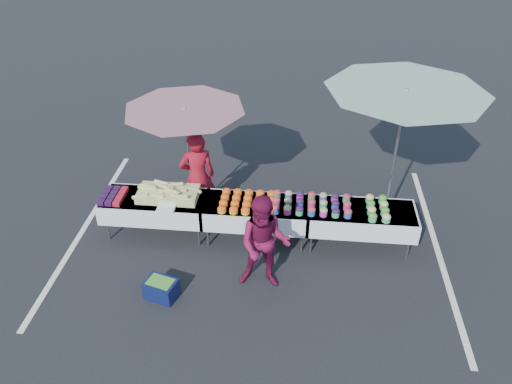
# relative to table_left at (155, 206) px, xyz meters

# --- Properties ---
(ground) EXTENTS (80.00, 80.00, 0.00)m
(ground) POSITION_rel_table_left_xyz_m (1.80, 0.00, -0.58)
(ground) COLOR black
(stripe_left) EXTENTS (0.10, 5.00, 0.00)m
(stripe_left) POSITION_rel_table_left_xyz_m (-1.40, 0.00, -0.58)
(stripe_left) COLOR silver
(stripe_left) RESTS_ON ground
(stripe_right) EXTENTS (0.10, 5.00, 0.00)m
(stripe_right) POSITION_rel_table_left_xyz_m (5.00, 0.00, -0.58)
(stripe_right) COLOR silver
(stripe_right) RESTS_ON ground
(table_left) EXTENTS (1.86, 0.81, 0.75)m
(table_left) POSITION_rel_table_left_xyz_m (0.00, 0.00, 0.00)
(table_left) COLOR white
(table_left) RESTS_ON ground
(table_center) EXTENTS (1.86, 0.81, 0.75)m
(table_center) POSITION_rel_table_left_xyz_m (1.80, 0.00, 0.00)
(table_center) COLOR white
(table_center) RESTS_ON ground
(table_right) EXTENTS (1.86, 0.81, 0.75)m
(table_right) POSITION_rel_table_left_xyz_m (3.60, 0.00, 0.00)
(table_right) COLOR white
(table_right) RESTS_ON ground
(berry_punnets) EXTENTS (0.40, 0.54, 0.08)m
(berry_punnets) POSITION_rel_table_left_xyz_m (-0.71, -0.06, 0.21)
(berry_punnets) COLOR black
(berry_punnets) RESTS_ON table_left
(corn_pile) EXTENTS (1.16, 0.57, 0.26)m
(corn_pile) POSITION_rel_table_left_xyz_m (0.24, 0.04, 0.26)
(corn_pile) COLOR #A4B65D
(corn_pile) RESTS_ON table_left
(plastic_bags) EXTENTS (0.30, 0.25, 0.05)m
(plastic_bags) POSITION_rel_table_left_xyz_m (0.30, -0.30, 0.19)
(plastic_bags) COLOR white
(plastic_bags) RESTS_ON table_left
(carrot_bowls) EXTENTS (0.95, 0.69, 0.11)m
(carrot_bowls) POSITION_rel_table_left_xyz_m (1.65, -0.01, 0.22)
(carrot_bowls) COLOR orange
(carrot_bowls) RESTS_ON table_center
(potato_cups) EXTENTS (1.34, 0.58, 0.16)m
(potato_cups) POSITION_rel_table_left_xyz_m (2.75, 0.00, 0.25)
(potato_cups) COLOR #254BB1
(potato_cups) RESTS_ON table_right
(bean_baskets) EXTENTS (0.36, 0.68, 0.15)m
(bean_baskets) POSITION_rel_table_left_xyz_m (3.86, -0.01, 0.24)
(bean_baskets) COLOR #2AA865
(bean_baskets) RESTS_ON table_right
(vendor) EXTENTS (0.75, 0.62, 1.78)m
(vendor) POSITION_rel_table_left_xyz_m (0.68, 0.55, 0.31)
(vendor) COLOR maroon
(vendor) RESTS_ON ground
(customer) EXTENTS (0.82, 0.65, 1.66)m
(customer) POSITION_rel_table_left_xyz_m (2.04, -1.13, 0.25)
(customer) COLOR maroon
(customer) RESTS_ON ground
(umbrella_left) EXTENTS (2.37, 2.37, 2.17)m
(umbrella_left) POSITION_rel_table_left_xyz_m (0.51, 0.71, 1.39)
(umbrella_left) COLOR black
(umbrella_left) RESTS_ON ground
(umbrella_right) EXTENTS (3.01, 3.01, 2.69)m
(umbrella_right) POSITION_rel_table_left_xyz_m (4.13, 0.65, 1.86)
(umbrella_right) COLOR black
(umbrella_right) RESTS_ON ground
(storage_bin) EXTENTS (0.56, 0.47, 0.31)m
(storage_bin) POSITION_rel_table_left_xyz_m (0.47, -1.57, -0.42)
(storage_bin) COLOR #0D1541
(storage_bin) RESTS_ON ground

